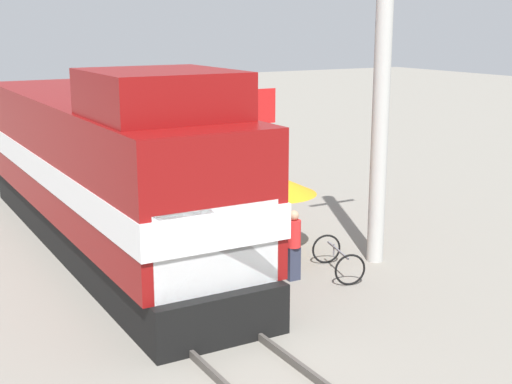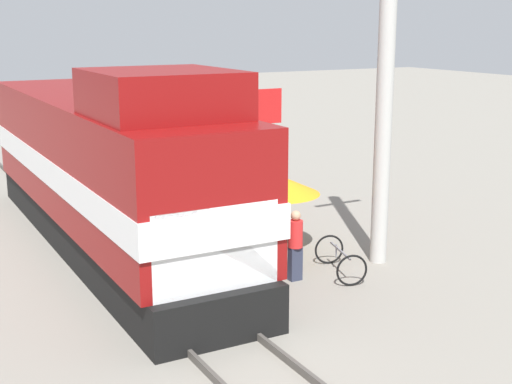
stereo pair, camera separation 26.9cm
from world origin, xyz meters
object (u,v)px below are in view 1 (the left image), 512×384
locomotive (106,172)px  billboard_sign (244,115)px  person_bystander (294,243)px  bicycle (338,258)px  utility_pole (382,89)px  vendor_umbrella (272,184)px

locomotive → billboard_sign: (5.79, 3.06, 0.76)m
locomotive → person_bystander: locomotive is taller
billboard_sign → bicycle: billboard_sign is taller
utility_pole → billboard_sign: utility_pole is taller
vendor_umbrella → person_bystander: (-0.64, -2.03, -0.94)m
vendor_umbrella → utility_pole: bearing=-44.4°
locomotive → bicycle: size_ratio=8.03×
utility_pole → billboard_sign: (0.18, 7.20, -1.45)m
utility_pole → bicycle: 4.22m
person_bystander → utility_pole: bearing=3.2°
vendor_umbrella → person_bystander: bearing=-107.6°
locomotive → vendor_umbrella: (3.69, -2.25, -0.29)m
vendor_umbrella → bicycle: 2.70m
vendor_umbrella → person_bystander: size_ratio=1.37×
locomotive → bicycle: (4.20, -4.47, -1.75)m
utility_pole → person_bystander: size_ratio=5.08×
utility_pole → billboard_sign: bearing=88.6°
vendor_umbrella → bicycle: size_ratio=1.29×
person_bystander → billboard_sign: bearing=69.5°
utility_pole → vendor_umbrella: (-1.92, 1.88, -2.49)m
locomotive → bicycle: locomotive is taller
utility_pole → person_bystander: bearing=-176.8°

